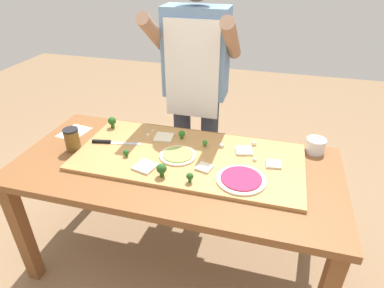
{
  "coord_description": "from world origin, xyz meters",
  "views": [
    {
      "loc": [
        0.47,
        -1.36,
        1.73
      ],
      "look_at": [
        0.08,
        0.04,
        0.86
      ],
      "focal_mm": 30.45,
      "sensor_mm": 36.0,
      "label": 1
    }
  ],
  "objects_px": {
    "pizza_whole_pesto_green": "(178,155)",
    "cook_center": "(196,81)",
    "cheese_crumble_e": "(222,146)",
    "recipe_note": "(74,132)",
    "pizza_slice_center": "(204,168)",
    "chefs_knife": "(109,142)",
    "cheese_crumble_d": "(254,144)",
    "pizza_slice_near_right": "(244,151)",
    "pizza_slice_far_left": "(145,167)",
    "cheese_crumble_b": "(255,160)",
    "broccoli_floret_center_right": "(162,169)",
    "sauce_jar": "(72,140)",
    "pizza_slice_near_left": "(273,164)",
    "prep_table": "(176,178)",
    "pizza_slice_far_right": "(164,137)",
    "cheese_crumble_c": "(148,135)",
    "broccoli_floret_back_mid": "(205,143)",
    "cheese_crumble_a": "(153,131)",
    "broccoli_floret_front_mid": "(182,134)",
    "flour_cup": "(315,146)",
    "pizza_whole_beet_magenta": "(241,179)",
    "broccoli_floret_back_right": "(112,121)",
    "broccoli_floret_front_left": "(190,177)",
    "broccoli_floret_front_right": "(126,153)"
  },
  "relations": [
    {
      "from": "pizza_whole_pesto_green",
      "to": "cook_center",
      "type": "height_order",
      "value": "cook_center"
    },
    {
      "from": "cheese_crumble_e",
      "to": "recipe_note",
      "type": "xyz_separation_m",
      "value": [
        -0.93,
        -0.04,
        -0.03
      ]
    },
    {
      "from": "pizza_slice_center",
      "to": "cheese_crumble_e",
      "type": "relative_size",
      "value": 3.84
    },
    {
      "from": "chefs_knife",
      "to": "cheese_crumble_d",
      "type": "xyz_separation_m",
      "value": [
        0.81,
        0.2,
        0.0
      ]
    },
    {
      "from": "pizza_slice_near_right",
      "to": "cheese_crumble_e",
      "type": "bearing_deg",
      "value": 174.23
    },
    {
      "from": "pizza_slice_far_left",
      "to": "cheese_crumble_b",
      "type": "height_order",
      "value": "cheese_crumble_b"
    },
    {
      "from": "pizza_slice_near_right",
      "to": "broccoli_floret_center_right",
      "type": "bearing_deg",
      "value": -136.99
    },
    {
      "from": "sauce_jar",
      "to": "cook_center",
      "type": "height_order",
      "value": "cook_center"
    },
    {
      "from": "pizza_slice_near_right",
      "to": "pizza_slice_near_left",
      "type": "height_order",
      "value": "same"
    },
    {
      "from": "pizza_whole_pesto_green",
      "to": "prep_table",
      "type": "bearing_deg",
      "value": -91.3
    },
    {
      "from": "pizza_slice_far_right",
      "to": "cheese_crumble_c",
      "type": "relative_size",
      "value": 7.62
    },
    {
      "from": "cheese_crumble_c",
      "to": "pizza_slice_near_left",
      "type": "bearing_deg",
      "value": -8.58
    },
    {
      "from": "broccoli_floret_back_mid",
      "to": "broccoli_floret_center_right",
      "type": "height_order",
      "value": "broccoli_floret_center_right"
    },
    {
      "from": "cheese_crumble_a",
      "to": "cheese_crumble_c",
      "type": "xyz_separation_m",
      "value": [
        -0.01,
        -0.06,
        0.0
      ]
    },
    {
      "from": "pizza_slice_near_right",
      "to": "cheese_crumble_b",
      "type": "distance_m",
      "value": 0.1
    },
    {
      "from": "prep_table",
      "to": "cook_center",
      "type": "bearing_deg",
      "value": 94.4
    },
    {
      "from": "broccoli_floret_front_mid",
      "to": "cheese_crumble_a",
      "type": "relative_size",
      "value": 4.21
    },
    {
      "from": "pizza_slice_near_right",
      "to": "flour_cup",
      "type": "bearing_deg",
      "value": 19.38
    },
    {
      "from": "pizza_slice_far_right",
      "to": "pizza_whole_pesto_green",
      "type": "bearing_deg",
      "value": -49.71
    },
    {
      "from": "prep_table",
      "to": "pizza_whole_beet_magenta",
      "type": "xyz_separation_m",
      "value": [
        0.36,
        -0.08,
        0.12
      ]
    },
    {
      "from": "broccoli_floret_back_right",
      "to": "recipe_note",
      "type": "xyz_separation_m",
      "value": [
        -0.22,
        -0.09,
        -0.06
      ]
    },
    {
      "from": "sauce_jar",
      "to": "cheese_crumble_a",
      "type": "bearing_deg",
      "value": 37.56
    },
    {
      "from": "cheese_crumble_b",
      "to": "cheese_crumble_e",
      "type": "bearing_deg",
      "value": 155.32
    },
    {
      "from": "broccoli_floret_front_mid",
      "to": "cheese_crumble_d",
      "type": "xyz_separation_m",
      "value": [
        0.42,
        0.04,
        -0.02
      ]
    },
    {
      "from": "broccoli_floret_back_mid",
      "to": "cheese_crumble_d",
      "type": "distance_m",
      "value": 0.28
    },
    {
      "from": "pizza_slice_far_right",
      "to": "cook_center",
      "type": "height_order",
      "value": "cook_center"
    },
    {
      "from": "cheese_crumble_a",
      "to": "recipe_note",
      "type": "height_order",
      "value": "cheese_crumble_a"
    },
    {
      "from": "broccoli_floret_front_mid",
      "to": "cheese_crumble_b",
      "type": "xyz_separation_m",
      "value": [
        0.44,
        -0.13,
        -0.02
      ]
    },
    {
      "from": "pizza_whole_beet_magenta",
      "to": "pizza_slice_far_right",
      "type": "relative_size",
      "value": 2.3
    },
    {
      "from": "pizza_slice_near_left",
      "to": "cheese_crumble_a",
      "type": "relative_size",
      "value": 6.19
    },
    {
      "from": "chefs_knife",
      "to": "broccoli_floret_center_right",
      "type": "xyz_separation_m",
      "value": [
        0.4,
        -0.22,
        0.04
      ]
    },
    {
      "from": "cheese_crumble_d",
      "to": "sauce_jar",
      "type": "xyz_separation_m",
      "value": [
        -0.99,
        -0.29,
        0.04
      ]
    },
    {
      "from": "broccoli_floret_back_right",
      "to": "cheese_crumble_a",
      "type": "height_order",
      "value": "broccoli_floret_back_right"
    },
    {
      "from": "broccoli_floret_center_right",
      "to": "sauce_jar",
      "type": "distance_m",
      "value": 0.59
    },
    {
      "from": "broccoli_floret_front_left",
      "to": "cheese_crumble_a",
      "type": "distance_m",
      "value": 0.55
    },
    {
      "from": "cheese_crumble_b",
      "to": "flour_cup",
      "type": "relative_size",
      "value": 0.14
    },
    {
      "from": "chefs_knife",
      "to": "pizza_whole_beet_magenta",
      "type": "relative_size",
      "value": 1.16
    },
    {
      "from": "cheese_crumble_b",
      "to": "cheese_crumble_c",
      "type": "distance_m",
      "value": 0.65
    },
    {
      "from": "broccoli_floret_back_mid",
      "to": "broccoli_floret_front_mid",
      "type": "relative_size",
      "value": 0.75
    },
    {
      "from": "pizza_slice_near_right",
      "to": "cheese_crumble_d",
      "type": "distance_m",
      "value": 0.1
    },
    {
      "from": "broccoli_floret_front_mid",
      "to": "cook_center",
      "type": "xyz_separation_m",
      "value": [
        -0.01,
        0.35,
        0.21
      ]
    },
    {
      "from": "broccoli_floret_front_right",
      "to": "broccoli_floret_front_mid",
      "type": "relative_size",
      "value": 0.78
    },
    {
      "from": "pizza_whole_beet_magenta",
      "to": "cheese_crumble_e",
      "type": "bearing_deg",
      "value": 118.04
    },
    {
      "from": "cheese_crumble_c",
      "to": "sauce_jar",
      "type": "distance_m",
      "value": 0.43
    },
    {
      "from": "broccoli_floret_front_mid",
      "to": "recipe_note",
      "type": "bearing_deg",
      "value": -173.87
    },
    {
      "from": "flour_cup",
      "to": "sauce_jar",
      "type": "relative_size",
      "value": 0.79
    },
    {
      "from": "cheese_crumble_d",
      "to": "cheese_crumble_b",
      "type": "bearing_deg",
      "value": -82.84
    },
    {
      "from": "prep_table",
      "to": "cheese_crumble_a",
      "type": "xyz_separation_m",
      "value": [
        -0.23,
        0.27,
        0.12
      ]
    },
    {
      "from": "cheese_crumble_b",
      "to": "recipe_note",
      "type": "bearing_deg",
      "value": 177.26
    },
    {
      "from": "pizza_slice_far_left",
      "to": "broccoli_floret_front_mid",
      "type": "height_order",
      "value": "broccoli_floret_front_mid"
    }
  ]
}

